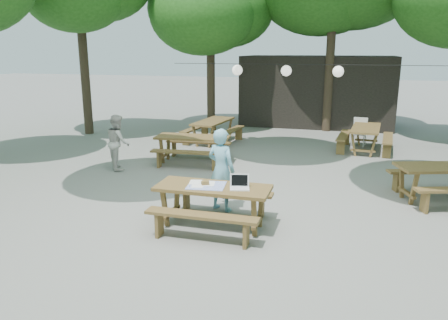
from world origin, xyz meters
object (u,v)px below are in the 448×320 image
plastic_chair (359,138)px  woman (221,170)px  main_picnic_table (213,206)px  second_person (118,142)px  picnic_table_nw (193,149)px

plastic_chair → woman: bearing=-101.5°
main_picnic_table → woman: size_ratio=1.23×
main_picnic_table → second_person: size_ratio=1.39×
woman → second_person: 4.04m
woman → second_person: bearing=-13.1°
second_person → plastic_chair: size_ratio=1.60×
woman → plastic_chair: 7.40m
woman → second_person: (-3.42, 2.14, -0.09)m
second_person → woman: bearing=-158.9°
main_picnic_table → woman: bearing=96.6°
main_picnic_table → second_person: bearing=139.6°
woman → plastic_chair: woman is taller
picnic_table_nw → woman: 3.76m
main_picnic_table → plastic_chair: plastic_chair is taller
picnic_table_nw → woman: woman is taller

